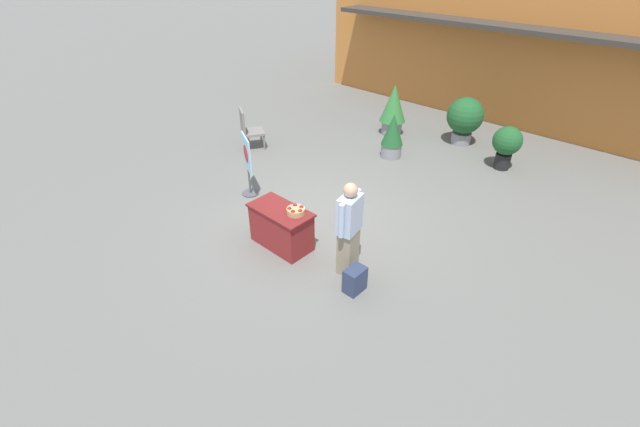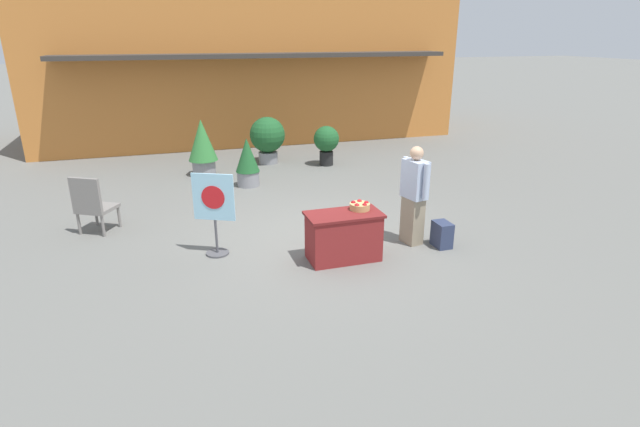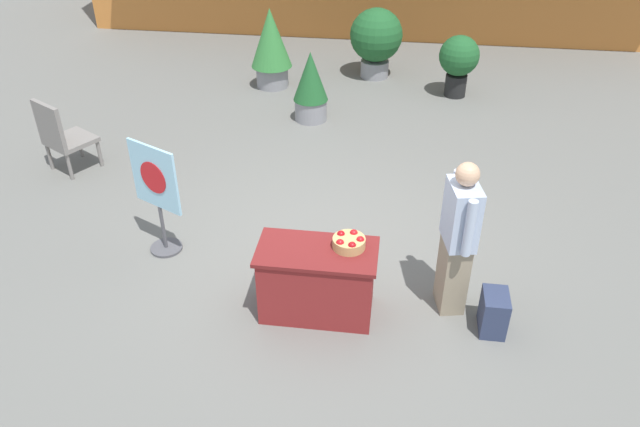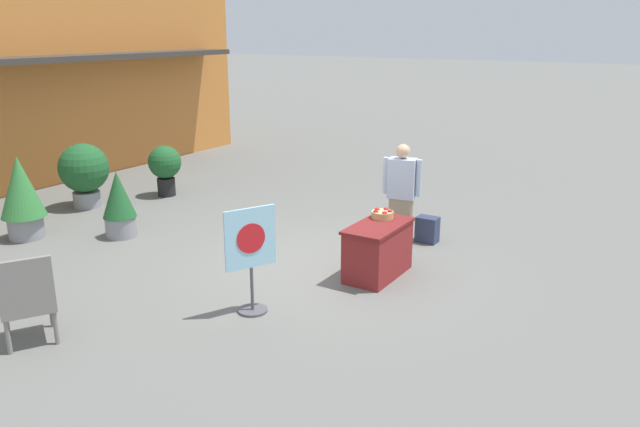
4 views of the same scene
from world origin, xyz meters
name	(u,v)px [view 2 (image 2 of 4)]	position (x,y,z in m)	size (l,w,h in m)	color
ground_plane	(316,238)	(0.00, 0.00, 0.00)	(120.00, 120.00, 0.00)	slate
storefront_building	(246,68)	(0.58, 9.88, 2.19)	(13.03, 5.82, 4.38)	#C67533
display_table	(344,236)	(0.16, -0.94, 0.38)	(1.15, 0.60, 0.75)	maroon
apple_basket	(360,206)	(0.45, -0.85, 0.81)	(0.31, 0.31, 0.13)	tan
person_visitor	(414,195)	(1.46, -0.68, 0.83)	(0.34, 0.60, 1.63)	gray
backpack	(442,234)	(1.86, -0.98, 0.21)	(0.24, 0.34, 0.42)	#2D3856
poster_board	(214,210)	(-1.69, -0.17, 0.74)	(0.60, 0.36, 1.32)	#4C4C51
patio_chair	(92,203)	(-3.60, 1.38, 0.55)	(0.75, 0.75, 1.03)	gray
potted_plant_near_left	(202,145)	(-1.43, 4.71, 0.74)	(0.71, 0.71, 1.37)	gray
potted_plant_far_right	(326,142)	(1.75, 4.72, 0.63)	(0.67, 0.67, 1.04)	black
potted_plant_far_left	(247,161)	(-0.56, 3.44, 0.57)	(0.54, 0.54, 1.11)	gray
potted_plant_near_right	(267,137)	(0.33, 5.41, 0.71)	(0.94, 0.94, 1.24)	gray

